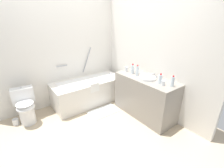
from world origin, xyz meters
name	(u,v)px	position (x,y,z in m)	size (l,w,h in m)	color
ground_plane	(94,127)	(0.00, 0.00, 0.00)	(3.72, 3.72, 0.00)	#C1AD8E
wall_back_tiled	(61,49)	(0.00, 1.35, 1.27)	(3.12, 0.10, 2.55)	white
wall_right_mirror	(150,52)	(1.41, 0.00, 1.27)	(0.10, 3.00, 2.55)	white
bathtub	(89,90)	(0.41, 0.93, 0.31)	(1.69, 0.74, 1.27)	silver
toilet	(25,106)	(-0.96, 0.93, 0.35)	(0.40, 0.52, 0.70)	white
vanity_counter	(145,97)	(1.09, -0.24, 0.42)	(0.55, 1.31, 0.83)	gray
sink_basin	(147,78)	(1.06, -0.30, 0.85)	(0.32, 0.32, 0.04)	white
sink_faucet	(154,75)	(1.24, -0.30, 0.87)	(0.13, 0.15, 0.08)	#AAAAAF
water_bottle_0	(160,79)	(1.06, -0.58, 0.92)	(0.07, 0.07, 0.19)	silver
water_bottle_1	(133,69)	(1.05, 0.11, 0.93)	(0.07, 0.07, 0.21)	silver
water_bottle_2	(137,71)	(1.03, -0.04, 0.94)	(0.06, 0.06, 0.23)	silver
water_bottle_3	(173,81)	(1.12, -0.79, 0.92)	(0.06, 0.06, 0.19)	silver
drinking_glass_0	(163,83)	(1.03, -0.67, 0.88)	(0.06, 0.06, 0.09)	white
drinking_glass_1	(137,71)	(1.12, 0.05, 0.88)	(0.07, 0.07, 0.10)	white
drinking_glass_2	(126,69)	(1.05, 0.31, 0.88)	(0.07, 0.07, 0.10)	white
bath_mat	(104,111)	(0.44, 0.34, 0.01)	(0.66, 0.38, 0.01)	white
toilet_paper_roll	(16,122)	(-1.18, 0.98, 0.06)	(0.11, 0.11, 0.12)	white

